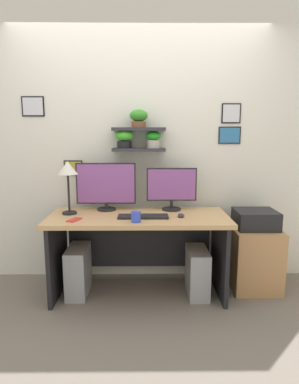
% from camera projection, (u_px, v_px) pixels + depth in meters
% --- Properties ---
extents(ground_plane, '(8.00, 8.00, 0.00)m').
position_uv_depth(ground_plane, '(139.00, 293.00, 3.10)').
color(ground_plane, '#70665B').
extents(back_wall_assembly, '(4.40, 0.24, 2.70)m').
position_uv_depth(back_wall_assembly, '(139.00, 146.00, 3.29)').
color(back_wall_assembly, silver).
rests_on(back_wall_assembly, ground).
extents(desk, '(1.61, 0.68, 0.75)m').
position_uv_depth(desk, '(139.00, 236.00, 3.06)').
color(desk, tan).
rests_on(desk, ground).
extents(monitor_left, '(0.57, 0.18, 0.45)m').
position_uv_depth(monitor_left, '(106.00, 186.00, 3.14)').
color(monitor_left, black).
rests_on(monitor_left, desk).
extents(monitor_right, '(0.48, 0.18, 0.41)m').
position_uv_depth(monitor_right, '(172.00, 187.00, 3.15)').
color(monitor_right, black).
rests_on(monitor_right, desk).
extents(keyboard, '(0.44, 0.14, 0.02)m').
position_uv_depth(keyboard, '(143.00, 216.00, 2.89)').
color(keyboard, black).
rests_on(keyboard, desk).
extents(computer_mouse, '(0.06, 0.09, 0.03)m').
position_uv_depth(computer_mouse, '(181.00, 215.00, 2.91)').
color(computer_mouse, '#2D2D33').
rests_on(computer_mouse, desk).
extents(desk_lamp, '(0.18, 0.18, 0.48)m').
position_uv_depth(desk_lamp, '(68.00, 172.00, 2.96)').
color(desk_lamp, black).
rests_on(desk_lamp, desk).
extents(cell_phone, '(0.12, 0.16, 0.01)m').
position_uv_depth(cell_phone, '(74.00, 220.00, 2.80)').
color(cell_phone, red).
rests_on(cell_phone, desk).
extents(coffee_mug, '(0.08, 0.08, 0.09)m').
position_uv_depth(coffee_mug, '(136.00, 217.00, 2.73)').
color(coffee_mug, blue).
rests_on(coffee_mug, desk).
extents(drawer_cabinet, '(0.44, 0.50, 0.59)m').
position_uv_depth(drawer_cabinet, '(253.00, 257.00, 3.18)').
color(drawer_cabinet, tan).
rests_on(drawer_cabinet, ground).
extents(printer, '(0.38, 0.34, 0.17)m').
position_uv_depth(printer, '(255.00, 219.00, 3.12)').
color(printer, black).
rests_on(printer, drawer_cabinet).
extents(computer_tower_left, '(0.18, 0.40, 0.45)m').
position_uv_depth(computer_tower_left, '(78.00, 270.00, 3.06)').
color(computer_tower_left, '#99999E').
rests_on(computer_tower_left, ground).
extents(computer_tower_right, '(0.18, 0.40, 0.43)m').
position_uv_depth(computer_tower_right, '(197.00, 272.00, 3.05)').
color(computer_tower_right, '#99999E').
rests_on(computer_tower_right, ground).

